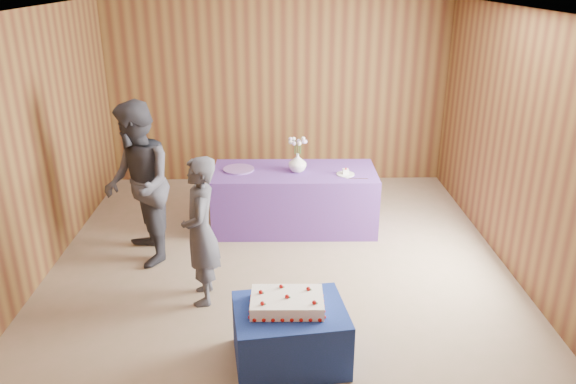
{
  "coord_description": "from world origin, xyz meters",
  "views": [
    {
      "loc": [
        -0.02,
        -5.24,
        3.05
      ],
      "look_at": [
        0.09,
        0.1,
        0.92
      ],
      "focal_mm": 35.0,
      "sensor_mm": 36.0,
      "label": 1
    }
  ],
  "objects_px": {
    "sheet_cake": "(287,302)",
    "guest_right": "(138,185)",
    "serving_table": "(294,199)",
    "guest_left": "(201,231)",
    "cake_table": "(290,335)",
    "vase": "(297,163)"
  },
  "relations": [
    {
      "from": "sheet_cake",
      "to": "guest_right",
      "type": "relative_size",
      "value": 0.34
    },
    {
      "from": "sheet_cake",
      "to": "guest_right",
      "type": "distance_m",
      "value": 2.39
    },
    {
      "from": "serving_table",
      "to": "guest_right",
      "type": "bearing_deg",
      "value": -152.88
    },
    {
      "from": "serving_table",
      "to": "guest_left",
      "type": "bearing_deg",
      "value": -118.71
    },
    {
      "from": "cake_table",
      "to": "serving_table",
      "type": "distance_m",
      "value": 2.64
    },
    {
      "from": "guest_left",
      "to": "vase",
      "type": "bearing_deg",
      "value": 143.38
    },
    {
      "from": "sheet_cake",
      "to": "guest_right",
      "type": "xyz_separation_m",
      "value": [
        -1.56,
        1.77,
        0.35
      ]
    },
    {
      "from": "cake_table",
      "to": "vase",
      "type": "xyz_separation_m",
      "value": [
        0.15,
        2.61,
        0.61
      ]
    },
    {
      "from": "cake_table",
      "to": "guest_left",
      "type": "height_order",
      "value": "guest_left"
    },
    {
      "from": "serving_table",
      "to": "guest_right",
      "type": "distance_m",
      "value": 1.98
    },
    {
      "from": "sheet_cake",
      "to": "guest_left",
      "type": "distance_m",
      "value": 1.25
    },
    {
      "from": "cake_table",
      "to": "sheet_cake",
      "type": "distance_m",
      "value": 0.31
    },
    {
      "from": "cake_table",
      "to": "sheet_cake",
      "type": "xyz_separation_m",
      "value": [
        -0.02,
        0.02,
        0.3
      ]
    },
    {
      "from": "sheet_cake",
      "to": "guest_right",
      "type": "bearing_deg",
      "value": 132.25
    },
    {
      "from": "vase",
      "to": "serving_table",
      "type": "bearing_deg",
      "value": 140.07
    },
    {
      "from": "vase",
      "to": "sheet_cake",
      "type": "bearing_deg",
      "value": -93.93
    },
    {
      "from": "cake_table",
      "to": "guest_right",
      "type": "distance_m",
      "value": 2.48
    },
    {
      "from": "cake_table",
      "to": "guest_left",
      "type": "xyz_separation_m",
      "value": [
        -0.83,
        0.97,
        0.49
      ]
    },
    {
      "from": "cake_table",
      "to": "serving_table",
      "type": "height_order",
      "value": "serving_table"
    },
    {
      "from": "serving_table",
      "to": "vase",
      "type": "distance_m",
      "value": 0.49
    },
    {
      "from": "cake_table",
      "to": "guest_left",
      "type": "bearing_deg",
      "value": 122.74
    },
    {
      "from": "guest_left",
      "to": "guest_right",
      "type": "bearing_deg",
      "value": -143.19
    }
  ]
}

